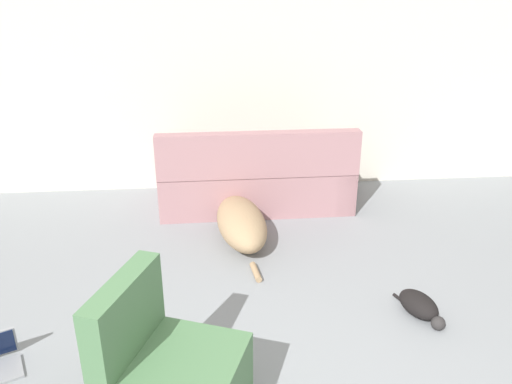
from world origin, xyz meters
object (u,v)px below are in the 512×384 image
Objects in this scene: dog at (239,218)px; cat at (420,306)px; couch at (256,180)px; side_chair at (171,382)px.

dog is 3.11× the size of cat.
side_chair is at bearing 75.83° from couch.
couch reaches higher than side_chair.
side_chair is (-0.46, -2.09, 0.11)m from dog.
couch is 1.32× the size of dog.
cat is at bearing -145.57° from dog.
couch is 2.19m from cat.
couch is 4.11× the size of cat.
couch is 0.69m from dog.
side_chair reaches higher than dog.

